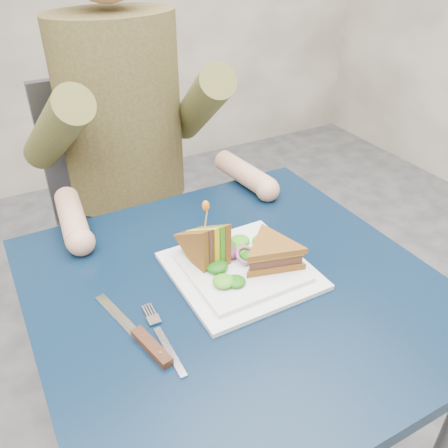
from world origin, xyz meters
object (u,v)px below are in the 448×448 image
diner (121,99)px  sandwich_flat (272,253)px  table (236,315)px  sandwich_upright (207,246)px  plate (241,269)px  knife (145,340)px  chair (124,200)px  fork (164,340)px

diner → sandwich_flat: 0.64m
table → diner: bearing=90.0°
sandwich_upright → diner: bearing=87.4°
plate → sandwich_flat: (0.06, -0.02, 0.04)m
diner → knife: size_ratio=3.39×
table → plate: bearing=49.4°
diner → knife: diner is taller
sandwich_upright → plate: bearing=-41.3°
diner → sandwich_upright: 0.56m
sandwich_flat → sandwich_upright: 0.13m
chair → sandwich_upright: chair is taller
sandwich_flat → fork: 0.27m
diner → knife: 0.73m
sandwich_upright → knife: sandwich_upright is taller
plate → fork: plate is taller
chair → fork: chair is taller
sandwich_upright → knife: (-0.18, -0.13, -0.05)m
table → plate: plate is taller
knife → fork: bearing=-19.8°
chair → sandwich_flat: chair is taller
sandwich_flat → knife: (-0.29, -0.06, -0.04)m
chair → knife: (-0.21, -0.79, 0.20)m
chair → sandwich_flat: (0.08, -0.73, 0.23)m
table → sandwich_flat: 0.15m
sandwich_flat → plate: bearing=155.6°
sandwich_flat → fork: (-0.26, -0.07, -0.04)m
chair → plate: 0.73m
sandwich_flat → sandwich_upright: sandwich_upright is taller
chair → sandwich_flat: bearing=-83.7°
sandwich_flat → knife: sandwich_flat is taller
chair → fork: bearing=-102.5°
diner → table: bearing=-90.0°
table → plate: (0.03, 0.03, 0.09)m
diner → fork: size_ratio=4.15×
table → sandwich_upright: 0.16m
diner → sandwich_upright: bearing=-92.6°
chair → plate: bearing=-87.9°
plate → diner: bearing=92.5°
table → chair: bearing=90.0°
plate → sandwich_upright: size_ratio=1.89×
table → fork: (-0.18, -0.06, 0.08)m
chair → fork: size_ratio=5.19×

